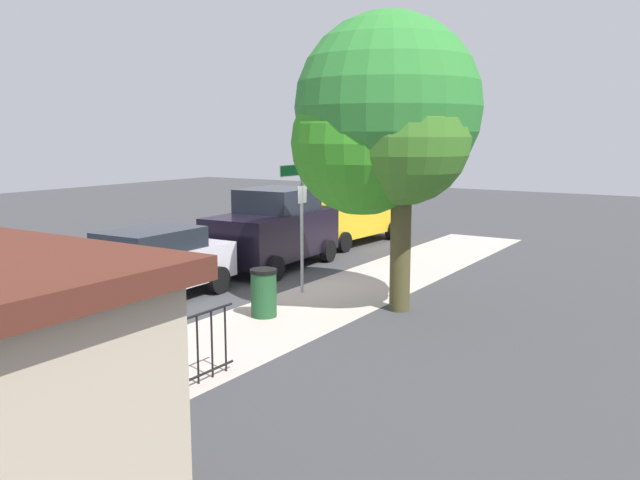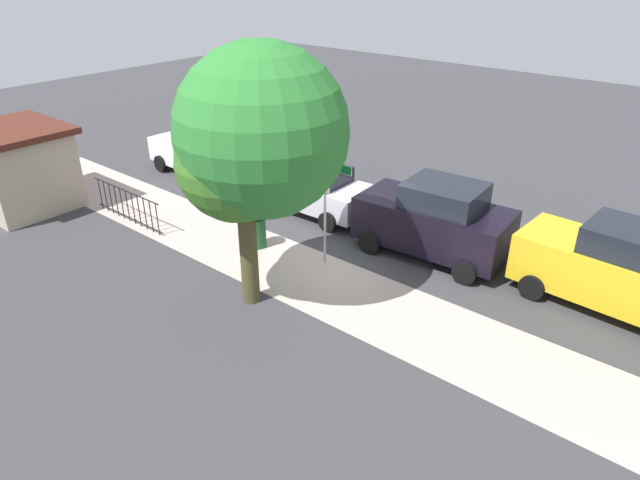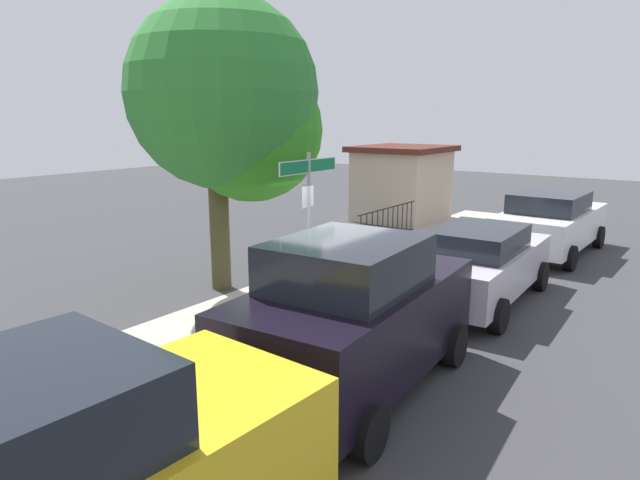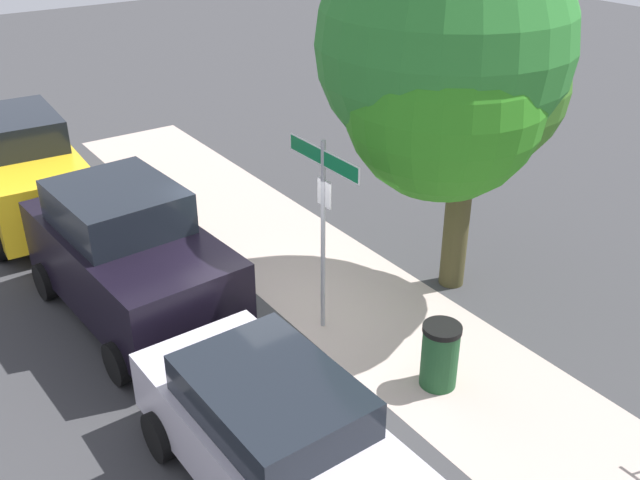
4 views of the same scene
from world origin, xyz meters
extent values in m
plane|color=#38383A|center=(0.00, 0.00, 0.00)|extent=(60.00, 60.00, 0.00)
cube|color=#B3A096|center=(2.00, 1.30, 0.00)|extent=(24.00, 2.60, 0.00)
cylinder|color=#9EA0A5|center=(0.48, 0.40, 1.56)|extent=(0.07, 0.07, 3.12)
cube|color=#0F723D|center=(0.48, 0.40, 2.86)|extent=(1.65, 0.02, 0.22)
cube|color=white|center=(0.48, 0.40, 2.86)|extent=(1.68, 0.02, 0.25)
cube|color=silver|center=(0.48, 0.42, 2.31)|extent=(0.32, 0.02, 0.42)
cylinder|color=#474225|center=(0.69, 3.01, 1.20)|extent=(0.43, 0.43, 2.41)
sphere|color=#2E841D|center=(0.95, 2.24, 3.48)|extent=(2.97, 2.97, 2.97)
sphere|color=#3A7424|center=(0.81, 3.06, 3.61)|extent=(2.76, 2.76, 2.76)
sphere|color=#2B792E|center=(0.51, 2.57, 4.21)|extent=(3.87, 3.87, 3.87)
cube|color=gold|center=(-6.18, -2.27, 0.92)|extent=(4.61, 2.04, 1.20)
cube|color=black|center=(-6.45, -2.26, 1.84)|extent=(2.25, 1.70, 0.64)
cylinder|color=black|center=(-4.60, -1.45, 0.32)|extent=(0.65, 0.25, 0.64)
cylinder|color=black|center=(-4.69, -3.25, 0.32)|extent=(0.65, 0.25, 0.64)
cylinder|color=black|center=(-7.66, -1.29, 0.32)|extent=(0.65, 0.25, 0.64)
cube|color=black|center=(-1.50, -1.91, 0.93)|extent=(4.31, 2.19, 1.22)
cube|color=black|center=(-1.76, -1.92, 1.86)|extent=(2.12, 1.82, 0.65)
cylinder|color=black|center=(-0.15, -0.86, 0.32)|extent=(0.65, 0.26, 0.64)
cylinder|color=black|center=(-0.02, -2.77, 0.32)|extent=(0.65, 0.26, 0.64)
cylinder|color=black|center=(-2.99, -1.04, 0.32)|extent=(0.65, 0.26, 0.64)
cylinder|color=black|center=(-2.86, -2.96, 0.32)|extent=(0.65, 0.26, 0.64)
cube|color=silver|center=(3.16, -1.99, 0.72)|extent=(4.49, 1.84, 0.81)
cube|color=black|center=(2.90, -1.99, 1.36)|extent=(2.18, 1.57, 0.47)
cylinder|color=black|center=(1.63, -1.17, 0.32)|extent=(0.65, 0.24, 0.64)
cylinder|color=black|center=(1.68, -2.89, 0.32)|extent=(0.65, 0.24, 0.64)
cylinder|color=#1E4C28|center=(2.61, 0.90, 0.45)|extent=(0.52, 0.52, 0.90)
cylinder|color=black|center=(2.61, 0.90, 0.94)|extent=(0.55, 0.55, 0.08)
camera|label=1|loc=(12.87, 8.79, 3.66)|focal=36.80mm
camera|label=2|loc=(-8.05, 10.94, 7.69)|focal=31.54mm
camera|label=3|loc=(-7.70, -5.79, 3.75)|focal=31.30mm
camera|label=4|loc=(8.33, -5.11, 6.59)|focal=40.52mm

